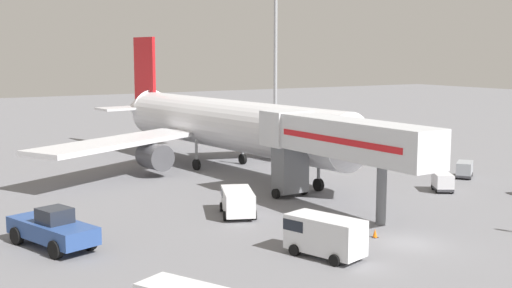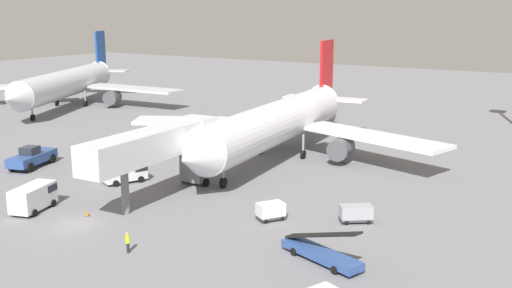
% 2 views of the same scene
% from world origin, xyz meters
% --- Properties ---
extents(ground_plane, '(300.00, 300.00, 0.00)m').
position_xyz_m(ground_plane, '(0.00, 0.00, 0.00)').
color(ground_plane, slate).
extents(airplane_at_gate, '(41.30, 43.50, 13.54)m').
position_xyz_m(airplane_at_gate, '(3.00, 29.59, 4.49)').
color(airplane_at_gate, silver).
rests_on(airplane_at_gate, ground).
extents(jet_bridge, '(3.86, 17.20, 7.02)m').
position_xyz_m(jet_bridge, '(1.44, 9.42, 5.21)').
color(jet_bridge, silver).
rests_on(jet_bridge, ground).
extents(pushback_tug, '(4.29, 7.08, 2.49)m').
position_xyz_m(pushback_tug, '(-19.05, 10.51, 1.15)').
color(pushback_tug, '#2D4C8E').
rests_on(pushback_tug, ground).
extents(service_van_outer_right, '(3.29, 5.00, 2.34)m').
position_xyz_m(service_van_outer_right, '(-6.10, 0.62, 1.33)').
color(service_van_outer_right, white).
rests_on(service_van_outer_right, ground).
extents(service_van_far_center, '(3.68, 4.94, 1.86)m').
position_xyz_m(service_van_far_center, '(-5.51, 11.69, 1.07)').
color(service_van_far_center, white).
rests_on(service_van_far_center, ground).
extents(baggage_cart_far_left, '(2.43, 2.69, 1.54)m').
position_xyz_m(baggage_cart_far_left, '(13.43, 9.74, 0.85)').
color(baggage_cart_far_left, '#38383D').
rests_on(baggage_cart_far_left, ground).
extents(baggage_cart_rear_left, '(2.99, 2.70, 1.51)m').
position_xyz_m(baggage_cart_rear_left, '(19.93, 13.11, 0.84)').
color(baggage_cart_rear_left, '#38383D').
rests_on(baggage_cart_rear_left, ground).
extents(safety_cone_alpha, '(0.36, 0.36, 0.55)m').
position_xyz_m(safety_cone_alpha, '(-0.89, 2.02, 0.27)').
color(safety_cone_alpha, black).
rests_on(safety_cone_alpha, ground).
extents(apron_light_mast, '(2.40, 2.40, 23.26)m').
position_xyz_m(apron_light_mast, '(27.77, 58.19, 16.39)').
color(apron_light_mast, '#93969B').
rests_on(apron_light_mast, ground).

